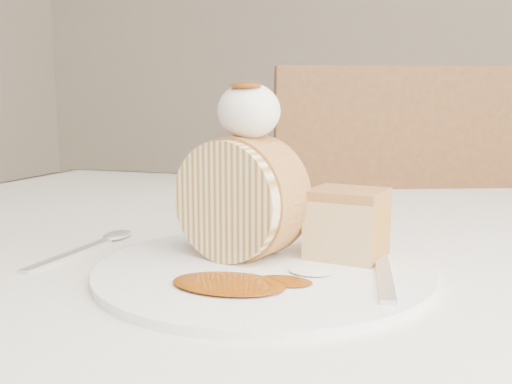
% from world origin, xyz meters
% --- Properties ---
extents(table, '(1.40, 0.90, 0.75)m').
position_xyz_m(table, '(0.00, 0.20, 0.66)').
color(table, silver).
rests_on(table, ground).
extents(chair_far, '(0.59, 0.59, 0.96)m').
position_xyz_m(chair_far, '(-0.01, 0.69, 0.55)').
color(chair_far, brown).
rests_on(chair_far, ground).
extents(plate, '(0.35, 0.35, 0.01)m').
position_xyz_m(plate, '(-0.05, 0.01, 0.75)').
color(plate, white).
rests_on(plate, table).
extents(roulade_slice, '(0.12, 0.09, 0.11)m').
position_xyz_m(roulade_slice, '(-0.08, 0.03, 0.81)').
color(roulade_slice, beige).
rests_on(roulade_slice, plate).
extents(cake_chunk, '(0.08, 0.07, 0.06)m').
position_xyz_m(cake_chunk, '(0.02, 0.06, 0.79)').
color(cake_chunk, '#A4763E').
rests_on(cake_chunk, plate).
extents(whipped_cream, '(0.06, 0.06, 0.05)m').
position_xyz_m(whipped_cream, '(-0.07, 0.03, 0.89)').
color(whipped_cream, white).
rests_on(whipped_cream, roulade_slice).
extents(caramel_drizzle, '(0.03, 0.02, 0.01)m').
position_xyz_m(caramel_drizzle, '(-0.07, 0.02, 0.92)').
color(caramel_drizzle, '#713004').
rests_on(caramel_drizzle, whipped_cream).
extents(caramel_pool, '(0.10, 0.08, 0.00)m').
position_xyz_m(caramel_pool, '(-0.06, -0.06, 0.76)').
color(caramel_pool, '#713004').
rests_on(caramel_pool, plate).
extents(fork, '(0.05, 0.18, 0.00)m').
position_xyz_m(fork, '(0.06, -0.00, 0.76)').
color(fork, silver).
rests_on(fork, plate).
extents(spoon, '(0.03, 0.16, 0.00)m').
position_xyz_m(spoon, '(-0.25, 0.00, 0.75)').
color(spoon, silver).
rests_on(spoon, table).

